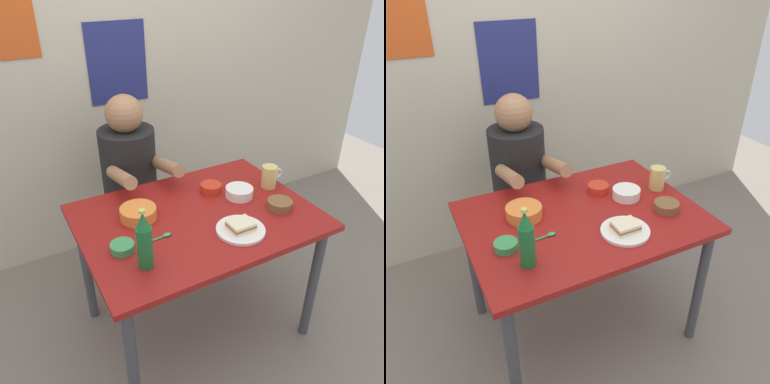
# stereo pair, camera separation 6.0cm
# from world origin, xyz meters

# --- Properties ---
(ground_plane) EXTENTS (6.00, 6.00, 0.00)m
(ground_plane) POSITION_xyz_m (0.00, 0.00, 0.00)
(ground_plane) COLOR slate
(wall_back) EXTENTS (4.40, 0.09, 2.60)m
(wall_back) POSITION_xyz_m (-0.00, 1.05, 1.30)
(wall_back) COLOR #BCB299
(wall_back) RESTS_ON ground
(dining_table) EXTENTS (1.10, 0.80, 0.74)m
(dining_table) POSITION_xyz_m (0.00, 0.00, 0.65)
(dining_table) COLOR maroon
(dining_table) RESTS_ON ground
(stool) EXTENTS (0.34, 0.34, 0.45)m
(stool) POSITION_xyz_m (-0.10, 0.63, 0.35)
(stool) COLOR #4C4C51
(stool) RESTS_ON ground
(person_seated) EXTENTS (0.33, 0.56, 0.72)m
(person_seated) POSITION_xyz_m (-0.10, 0.62, 0.77)
(person_seated) COLOR black
(person_seated) RESTS_ON stool
(plate_orange) EXTENTS (0.22, 0.22, 0.01)m
(plate_orange) POSITION_xyz_m (0.11, -0.21, 0.75)
(plate_orange) COLOR silver
(plate_orange) RESTS_ON dining_table
(sandwich) EXTENTS (0.11, 0.09, 0.04)m
(sandwich) POSITION_xyz_m (0.11, -0.21, 0.77)
(sandwich) COLOR beige
(sandwich) RESTS_ON plate_orange
(beer_mug) EXTENTS (0.13, 0.08, 0.12)m
(beer_mug) POSITION_xyz_m (0.47, 0.05, 0.80)
(beer_mug) COLOR #D1BC66
(beer_mug) RESTS_ON dining_table
(beer_bottle) EXTENTS (0.06, 0.06, 0.26)m
(beer_bottle) POSITION_xyz_m (-0.35, -0.21, 0.86)
(beer_bottle) COLOR #19602D
(beer_bottle) RESTS_ON dining_table
(rice_bowl_white) EXTENTS (0.14, 0.14, 0.05)m
(rice_bowl_white) POSITION_xyz_m (0.27, 0.04, 0.77)
(rice_bowl_white) COLOR silver
(rice_bowl_white) RESTS_ON dining_table
(condiment_bowl_brown) EXTENTS (0.12, 0.12, 0.04)m
(condiment_bowl_brown) POSITION_xyz_m (0.38, -0.14, 0.76)
(condiment_bowl_brown) COLOR brown
(condiment_bowl_brown) RESTS_ON dining_table
(sauce_bowl_chili) EXTENTS (0.11, 0.11, 0.04)m
(sauce_bowl_chili) POSITION_xyz_m (0.17, 0.16, 0.76)
(sauce_bowl_chili) COLOR red
(sauce_bowl_chili) RESTS_ON dining_table
(soup_bowl_orange) EXTENTS (0.17, 0.17, 0.05)m
(soup_bowl_orange) POSITION_xyz_m (-0.25, 0.11, 0.77)
(soup_bowl_orange) COLOR orange
(soup_bowl_orange) RESTS_ON dining_table
(dip_bowl_green) EXTENTS (0.10, 0.10, 0.03)m
(dip_bowl_green) POSITION_xyz_m (-0.40, -0.08, 0.76)
(dip_bowl_green) COLOR #388C4C
(dip_bowl_green) RESTS_ON dining_table
(spoon) EXTENTS (0.13, 0.03, 0.01)m
(spoon) POSITION_xyz_m (-0.22, -0.08, 0.75)
(spoon) COLOR #26A559
(spoon) RESTS_ON dining_table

